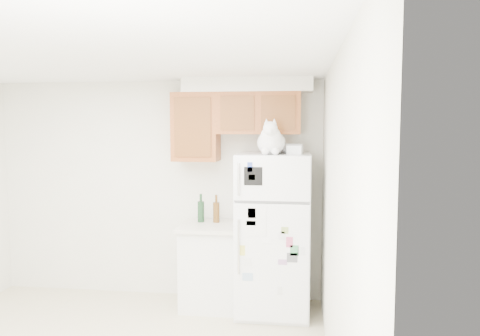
% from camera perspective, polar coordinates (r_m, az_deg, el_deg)
% --- Properties ---
extents(room_shell, '(3.84, 4.04, 2.52)m').
position_cam_1_polar(room_shell, '(3.84, -16.07, 0.28)').
color(room_shell, beige).
rests_on(room_shell, ground_plane).
extents(refrigerator, '(0.76, 0.78, 1.70)m').
position_cam_1_polar(refrigerator, '(5.01, 4.09, -7.99)').
color(refrigerator, white).
rests_on(refrigerator, ground_plane).
extents(base_counter, '(0.64, 0.64, 0.92)m').
position_cam_1_polar(base_counter, '(5.26, -3.57, -11.72)').
color(base_counter, white).
rests_on(base_counter, ground_plane).
extents(cat, '(0.35, 0.52, 0.37)m').
position_cam_1_polar(cat, '(4.76, 3.84, 3.32)').
color(cat, white).
rests_on(cat, refrigerator).
extents(storage_box_back, '(0.20, 0.16, 0.10)m').
position_cam_1_polar(storage_box_back, '(4.98, 6.46, 2.38)').
color(storage_box_back, white).
rests_on(storage_box_back, refrigerator).
extents(storage_box_front, '(0.17, 0.13, 0.09)m').
position_cam_1_polar(storage_box_front, '(4.79, 6.70, 2.21)').
color(storage_box_front, white).
rests_on(storage_box_front, refrigerator).
extents(bottle_green, '(0.07, 0.07, 0.32)m').
position_cam_1_polar(bottle_green, '(5.24, -4.79, -4.87)').
color(bottle_green, '#19381E').
rests_on(bottle_green, base_counter).
extents(bottle_amber, '(0.07, 0.07, 0.31)m').
position_cam_1_polar(bottle_amber, '(5.21, -2.91, -4.97)').
color(bottle_amber, '#593814').
rests_on(bottle_amber, base_counter).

